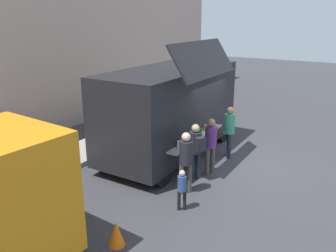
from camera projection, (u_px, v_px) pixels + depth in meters
The scene contains 10 objects.
ground_plane at pixel (232, 160), 11.62m from camera, with size 60.00×60.00×0.00m, color #38383D.
curb_strip at pixel (25, 177), 10.19m from camera, with size 28.00×1.60×0.15m, color #9E998E.
food_truck_main at pixel (171, 109), 11.68m from camera, with size 5.75×3.00×3.94m.
traffic_cone_orange at pixel (116, 234), 7.21m from camera, with size 0.36×0.36×0.55m, color orange.
trash_bin at pixel (170, 108), 16.25m from camera, with size 0.60×0.60×1.00m, color #2B6439.
customer_front_ordering at pixel (211, 141), 10.35m from camera, with size 0.35×0.35×1.74m.
customer_mid_with_backpack at pixel (196, 146), 9.93m from camera, with size 0.47×0.55×1.70m.
customer_rear_waiting at pixel (186, 158), 9.15m from camera, with size 0.35×0.35×1.74m.
customer_extra_browsing at pixel (229, 128), 11.54m from camera, with size 0.36×0.36×1.78m.
child_near_queue at pixel (182, 187), 8.43m from camera, with size 0.22×0.22×1.07m.
Camera 1 is at (-10.28, -3.76, 4.60)m, focal length 36.90 mm.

